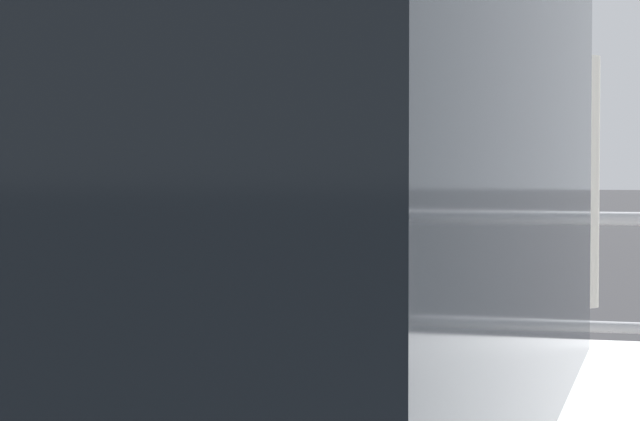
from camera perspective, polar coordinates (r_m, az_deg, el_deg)
name	(u,v)px	position (r m, az deg, el deg)	size (l,w,h in m)	color
parking_meter	(249,254)	(3.35, -3.24, -1.97)	(0.18, 0.19, 1.43)	slate
pedestrian_at_meter	(471,260)	(3.27, 6.81, -2.21)	(0.65, 0.59, 1.80)	#1E233F
background_railing	(480,282)	(5.74, 7.22, -3.21)	(24.06, 0.06, 1.09)	gray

